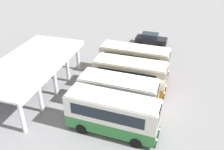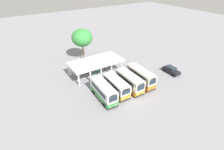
% 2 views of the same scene
% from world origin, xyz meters
% --- Properties ---
extents(ground_plane, '(180.00, 180.00, 0.00)m').
position_xyz_m(ground_plane, '(0.00, 0.00, 0.00)').
color(ground_plane, gray).
extents(city_bus_nearest_orange, '(2.53, 7.42, 3.37)m').
position_xyz_m(city_bus_nearest_orange, '(-4.15, 2.96, 1.86)').
color(city_bus_nearest_orange, black).
rests_on(city_bus_nearest_orange, ground).
extents(city_bus_second_in_row, '(2.61, 7.10, 3.12)m').
position_xyz_m(city_bus_second_in_row, '(-1.06, 3.31, 1.73)').
color(city_bus_second_in_row, black).
rests_on(city_bus_second_in_row, ground).
extents(city_bus_middle_cream, '(2.48, 7.21, 3.30)m').
position_xyz_m(city_bus_middle_cream, '(2.03, 3.00, 1.82)').
color(city_bus_middle_cream, black).
rests_on(city_bus_middle_cream, ground).
extents(city_bus_fourth_amber, '(2.49, 7.55, 3.43)m').
position_xyz_m(city_bus_fourth_amber, '(5.12, 3.22, 1.89)').
color(city_bus_fourth_amber, black).
rests_on(city_bus_fourth_amber, ground).
extents(parked_car_flank, '(1.94, 4.41, 1.62)m').
position_xyz_m(parked_car_flank, '(14.37, 2.78, 0.83)').
color(parked_car_flank, black).
rests_on(parked_car_flank, ground).
extents(terminal_canopy, '(12.16, 5.95, 3.40)m').
position_xyz_m(terminal_canopy, '(-0.78, 12.67, 2.63)').
color(terminal_canopy, silver).
rests_on(terminal_canopy, ground).
extents(waiting_chair_end_by_column, '(0.45, 0.45, 0.86)m').
position_xyz_m(waiting_chair_end_by_column, '(-1.37, 11.92, 0.52)').
color(waiting_chair_end_by_column, slate).
rests_on(waiting_chair_end_by_column, ground).
extents(waiting_chair_second_from_end, '(0.45, 0.45, 0.86)m').
position_xyz_m(waiting_chair_second_from_end, '(-0.65, 11.94, 0.52)').
color(waiting_chair_second_from_end, slate).
rests_on(waiting_chair_second_from_end, ground).
extents(waiting_chair_middle_seat, '(0.45, 0.45, 0.86)m').
position_xyz_m(waiting_chair_middle_seat, '(0.07, 11.86, 0.52)').
color(waiting_chair_middle_seat, slate).
rests_on(waiting_chair_middle_seat, ground).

